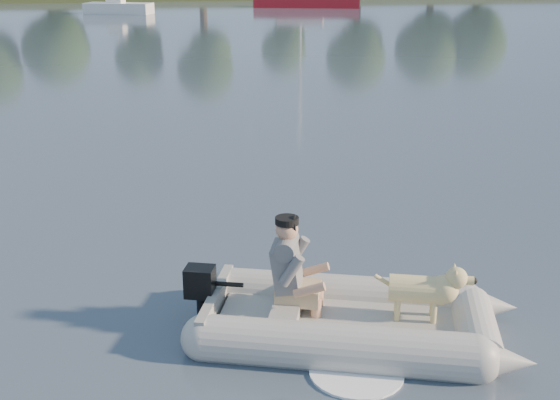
{
  "coord_description": "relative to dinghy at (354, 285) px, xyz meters",
  "views": [
    {
      "loc": [
        -1.24,
        -6.89,
        3.78
      ],
      "look_at": [
        0.3,
        1.63,
        0.75
      ],
      "focal_mm": 45.0,
      "sensor_mm": 36.0,
      "label": 1
    }
  ],
  "objects": [
    {
      "name": "sailboat",
      "position": [
        10.03,
        48.35,
        -0.09
      ],
      "size": [
        8.39,
        4.58,
        11.05
      ],
      "rotation": [
        0.0,
        0.0,
        -0.29
      ],
      "color": "maroon",
      "rests_on": "water"
    },
    {
      "name": "dog",
      "position": [
        0.62,
        -0.15,
        -0.07
      ],
      "size": [
        0.97,
        0.6,
        0.61
      ],
      "primitive_type": null,
      "rotation": [
        0.0,
        0.0,
        -0.33
      ],
      "color": "tan",
      "rests_on": "dinghy"
    },
    {
      "name": "motorboat",
      "position": [
        -3.92,
        44.3,
        0.32
      ],
      "size": [
        5.01,
        3.31,
        1.98
      ],
      "primitive_type": null,
      "rotation": [
        0.0,
        0.0,
        -0.35
      ],
      "color": "white",
      "rests_on": "water"
    },
    {
      "name": "man",
      "position": [
        -0.63,
        0.27,
        0.18
      ],
      "size": [
        0.87,
        0.8,
        1.05
      ],
      "primitive_type": null,
      "rotation": [
        0.0,
        0.0,
        -0.33
      ],
      "color": "slate",
      "rests_on": "dinghy"
    },
    {
      "name": "outboard_motor",
      "position": [
        -1.54,
        0.52,
        -0.27
      ],
      "size": [
        0.48,
        0.4,
        0.77
      ],
      "primitive_type": null,
      "rotation": [
        0.0,
        0.0,
        -0.33
      ],
      "color": "black",
      "rests_on": "dinghy"
    },
    {
      "name": "dinghy",
      "position": [
        0.0,
        0.0,
        0.0
      ],
      "size": [
        5.68,
        5.01,
        1.36
      ],
      "primitive_type": null,
      "rotation": [
        0.0,
        0.0,
        -0.33
      ],
      "color": "#A3A39E",
      "rests_on": "water"
    },
    {
      "name": "water",
      "position": [
        -0.66,
        0.64,
        -0.58
      ],
      "size": [
        160.0,
        160.0,
        0.0
      ],
      "primitive_type": "plane",
      "color": "#4F5E6B",
      "rests_on": "ground"
    }
  ]
}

